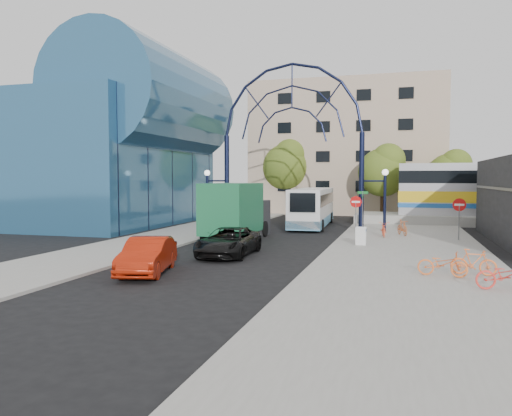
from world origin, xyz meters
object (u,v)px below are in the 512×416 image
(bike_near_a, at_px, (384,229))
(bike_far_b, at_px, (474,262))
(do_not_enter_sign, at_px, (459,209))
(black_suv, at_px, (229,242))
(gateway_arch, at_px, (292,112))
(sandwich_board, at_px, (361,234))
(bike_far_a, at_px, (442,264))
(green_truck, at_px, (237,211))
(bike_near_b, at_px, (402,228))
(tree_north_a, at_px, (384,169))
(stop_sign, at_px, (356,205))
(red_sedan, at_px, (148,256))
(bike_far_c, at_px, (506,275))
(street_name_sign, at_px, (363,203))
(tree_north_b, at_px, (288,164))
(tree_north_c, at_px, (451,173))
(city_bus, at_px, (312,207))

(bike_near_a, xyz_separation_m, bike_far_b, (3.68, -12.04, 0.02))
(do_not_enter_sign, bearing_deg, black_suv, -142.21)
(gateway_arch, xyz_separation_m, sandwich_board, (5.60, -8.02, -7.81))
(bike_near_a, distance_m, bike_far_a, 12.87)
(gateway_arch, distance_m, green_truck, 9.68)
(do_not_enter_sign, xyz_separation_m, black_suv, (-11.36, -8.81, -1.29))
(bike_near_b, bearing_deg, sandwich_board, -131.80)
(bike_near_b, bearing_deg, tree_north_a, 75.82)
(stop_sign, relative_size, bike_near_a, 1.39)
(green_truck, distance_m, red_sedan, 11.49)
(bike_far_a, xyz_separation_m, bike_far_c, (1.82, -1.90, 0.02))
(street_name_sign, distance_m, bike_far_b, 15.02)
(tree_north_a, relative_size, bike_far_b, 4.25)
(green_truck, distance_m, bike_far_a, 14.71)
(gateway_arch, distance_m, tree_north_b, 16.72)
(sandwich_board, height_order, red_sedan, red_sedan)
(stop_sign, relative_size, bike_far_b, 1.52)
(red_sedan, bearing_deg, bike_far_c, -13.57)
(gateway_arch, height_order, tree_north_a, gateway_arch)
(street_name_sign, distance_m, bike_near_b, 3.13)
(street_name_sign, height_order, tree_north_c, tree_north_c)
(tree_north_b, bearing_deg, bike_far_a, -67.73)
(bike_near_b, bearing_deg, city_bus, 119.63)
(gateway_arch, bearing_deg, green_truck, -107.15)
(street_name_sign, relative_size, green_truck, 0.40)
(street_name_sign, height_order, green_truck, green_truck)
(do_not_enter_sign, relative_size, black_suv, 0.50)
(tree_north_a, height_order, black_suv, tree_north_a)
(green_truck, bearing_deg, red_sedan, -89.32)
(city_bus, relative_size, bike_far_b, 6.64)
(sandwich_board, height_order, tree_north_c, tree_north_c)
(bike_far_b, bearing_deg, bike_near_b, 16.57)
(tree_north_c, bearing_deg, bike_far_a, -95.57)
(gateway_arch, distance_m, sandwich_board, 12.52)
(sandwich_board, relative_size, bike_near_a, 0.55)
(bike_near_a, bearing_deg, tree_north_c, 66.69)
(bike_far_a, bearing_deg, red_sedan, 111.32)
(tree_north_a, distance_m, bike_far_a, 28.39)
(do_not_enter_sign, xyz_separation_m, bike_far_c, (0.02, -13.90, -1.36))
(bike_near_b, distance_m, bike_far_c, 15.91)
(red_sedan, bearing_deg, gateway_arch, 69.82)
(stop_sign, xyz_separation_m, tree_north_b, (-8.68, 17.93, 3.27))
(red_sedan, bearing_deg, bike_far_a, -3.85)
(green_truck, bearing_deg, gateway_arch, 73.10)
(black_suv, height_order, bike_near_b, black_suv)
(do_not_enter_sign, bearing_deg, tree_north_a, 107.03)
(tree_north_b, height_order, green_truck, tree_north_b)
(gateway_arch, bearing_deg, tree_north_b, 103.68)
(sandwich_board, bearing_deg, tree_north_c, 73.45)
(street_name_sign, height_order, bike_far_a, street_name_sign)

